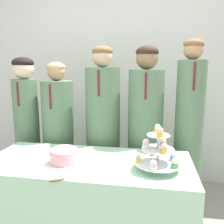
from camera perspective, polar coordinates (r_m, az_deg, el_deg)
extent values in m
cube|color=silver|center=(2.99, 1.15, 9.61)|extent=(9.00, 0.06, 2.70)
cube|color=#A8DBB2|center=(1.93, -5.61, -21.78)|extent=(1.49, 0.65, 0.74)
cube|color=white|center=(1.73, -11.38, -11.89)|extent=(0.25, 0.25, 0.01)
cylinder|color=pink|center=(1.72, -11.44, -10.51)|extent=(0.20, 0.20, 0.08)
ellipsoid|color=pink|center=(1.70, -11.49, -9.15)|extent=(0.20, 0.20, 0.07)
cube|color=silver|center=(1.52, -7.33, -15.24)|extent=(0.19, 0.10, 0.00)
cube|color=brown|center=(1.51, -13.09, -15.60)|extent=(0.09, 0.06, 0.01)
cylinder|color=silver|center=(1.60, 10.97, -9.50)|extent=(0.02, 0.02, 0.24)
cylinder|color=silver|center=(1.62, 10.88, -11.94)|extent=(0.31, 0.31, 0.01)
cylinder|color=silver|center=(1.59, 11.00, -8.78)|extent=(0.21, 0.21, 0.01)
cylinder|color=silver|center=(1.56, 11.12, -5.49)|extent=(0.15, 0.15, 0.01)
cylinder|color=white|center=(1.50, 9.87, -13.06)|extent=(0.05, 0.05, 0.03)
sphere|color=silver|center=(1.49, 9.91, -12.11)|extent=(0.04, 0.04, 0.04)
cylinder|color=#4CB766|center=(1.56, 14.89, -12.33)|extent=(0.05, 0.05, 0.03)
sphere|color=#F4E5C6|center=(1.55, 14.94, -11.40)|extent=(0.04, 0.04, 0.04)
cylinder|color=#3893DB|center=(1.68, 14.56, -10.70)|extent=(0.05, 0.05, 0.03)
sphere|color=#F4E5C6|center=(1.67, 14.60, -9.88)|extent=(0.04, 0.04, 0.04)
cylinder|color=orange|center=(1.73, 9.73, -9.87)|extent=(0.04, 0.04, 0.03)
sphere|color=silver|center=(1.72, 9.76, -9.15)|extent=(0.03, 0.03, 0.03)
cylinder|color=yellow|center=(1.61, 6.24, -11.36)|extent=(0.04, 0.04, 0.03)
sphere|color=beige|center=(1.60, 6.25, -10.56)|extent=(0.03, 0.03, 0.03)
cylinder|color=orange|center=(1.65, 12.13, -7.48)|extent=(0.04, 0.04, 0.03)
sphere|color=white|center=(1.65, 12.16, -6.64)|extent=(0.04, 0.04, 0.04)
cylinder|color=white|center=(1.58, 8.17, -8.15)|extent=(0.05, 0.05, 0.03)
sphere|color=silver|center=(1.57, 8.19, -7.18)|extent=(0.04, 0.04, 0.04)
cylinder|color=yellow|center=(1.52, 12.45, -9.06)|extent=(0.04, 0.04, 0.03)
sphere|color=silver|center=(1.51, 12.49, -8.11)|extent=(0.04, 0.04, 0.04)
cylinder|color=yellow|center=(1.60, 10.88, -4.46)|extent=(0.04, 0.04, 0.03)
sphere|color=#F4E5C6|center=(1.60, 10.91, -3.57)|extent=(0.04, 0.04, 0.04)
cylinder|color=yellow|center=(1.51, 11.46, -5.33)|extent=(0.04, 0.04, 0.03)
sphere|color=silver|center=(1.50, 11.50, -4.34)|extent=(0.04, 0.04, 0.04)
cylinder|color=#567556|center=(2.54, -19.50, -7.31)|extent=(0.24, 0.24, 1.29)
sphere|color=beige|center=(2.43, -20.58, 9.70)|extent=(0.20, 0.20, 0.20)
ellipsoid|color=black|center=(2.43, -20.67, 10.98)|extent=(0.20, 0.20, 0.11)
cube|color=maroon|center=(2.33, -21.72, 3.99)|extent=(0.02, 0.01, 0.22)
cylinder|color=#567556|center=(2.40, -12.55, -8.11)|extent=(0.30, 0.30, 1.28)
sphere|color=tan|center=(2.28, -13.28, 9.36)|extent=(0.16, 0.16, 0.16)
ellipsoid|color=tan|center=(2.28, -13.33, 10.49)|extent=(0.17, 0.17, 0.09)
cube|color=maroon|center=(2.15, -14.64, 3.59)|extent=(0.02, 0.01, 0.22)
cylinder|color=#567556|center=(2.26, -2.27, -7.44)|extent=(0.32, 0.32, 1.40)
sphere|color=#D6AD89|center=(2.15, -2.43, 13.05)|extent=(0.18, 0.18, 0.18)
ellipsoid|color=brown|center=(2.15, -2.44, 14.38)|extent=(0.18, 0.18, 0.10)
cube|color=maroon|center=(2.00, -3.35, 6.91)|extent=(0.02, 0.01, 0.22)
cylinder|color=#567556|center=(2.22, 7.88, -8.13)|extent=(0.31, 0.31, 1.38)
sphere|color=#8E6B4C|center=(2.10, 8.43, 12.66)|extent=(0.19, 0.19, 0.19)
ellipsoid|color=#332319|center=(2.11, 8.47, 14.09)|extent=(0.20, 0.20, 0.11)
cube|color=maroon|center=(1.95, 8.13, 6.19)|extent=(0.02, 0.01, 0.22)
cylinder|color=#567556|center=(2.23, 17.76, -7.37)|extent=(0.24, 0.24, 1.46)
sphere|color=tan|center=(2.13, 19.01, 13.96)|extent=(0.16, 0.16, 0.16)
ellipsoid|color=brown|center=(2.14, 19.08, 15.16)|extent=(0.17, 0.17, 0.09)
cube|color=maroon|center=(2.00, 19.21, 8.14)|extent=(0.02, 0.01, 0.22)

